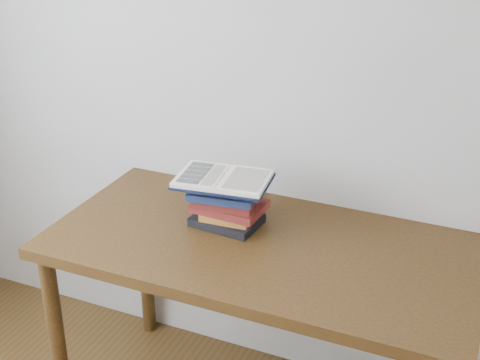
% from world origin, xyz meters
% --- Properties ---
extents(desk, '(1.51, 0.75, 0.81)m').
position_xyz_m(desk, '(-0.04, 1.38, 0.71)').
color(desk, '#4A3112').
rests_on(desk, ground).
extents(book_stack, '(0.27, 0.22, 0.17)m').
position_xyz_m(book_stack, '(-0.20, 1.45, 0.90)').
color(book_stack, black).
rests_on(book_stack, desk).
extents(open_book, '(0.35, 0.27, 0.03)m').
position_xyz_m(open_book, '(-0.21, 1.43, 0.99)').
color(open_book, black).
rests_on(open_book, book_stack).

